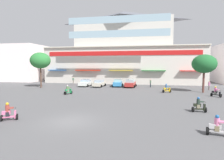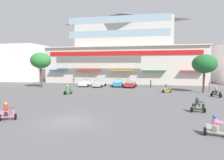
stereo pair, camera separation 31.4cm
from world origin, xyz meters
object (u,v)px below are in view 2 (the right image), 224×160
Objects in this scene: parked_car_2 at (118,83)px; scooter_rider_3 at (216,128)px; parked_car_0 at (86,83)px; scooter_rider_1 at (167,89)px; scooter_rider_5 at (68,90)px; pedestrian_0 at (210,85)px; parked_car_3 at (131,83)px; pedestrian_2 at (151,83)px; plaza_tree_0 at (41,61)px; plaza_tree_1 at (204,64)px; scooter_rider_0 at (7,113)px; scooter_rider_2 at (198,106)px; scooter_rider_6 at (216,93)px; parked_car_1 at (99,83)px; pedestrian_1 at (74,80)px.

parked_car_2 reaches higher than scooter_rider_3.
scooter_rider_3 is (10.81, -26.37, -0.22)m from parked_car_2.
parked_car_0 is 2.99× the size of scooter_rider_1.
scooter_rider_5 is 25.54m from pedestrian_0.
parked_car_3 is 14.95m from pedestrian_0.
pedestrian_2 is (13.24, 11.82, 0.33)m from scooter_rider_5.
plaza_tree_0 is at bearing -153.14° from parked_car_0.
parked_car_3 is at bearing 107.29° from scooter_rider_3.
plaza_tree_1 is at bearing 11.04° from scooter_rider_1.
parked_car_2 is at bearing 78.30° from scooter_rider_0.
plaza_tree_0 is at bearing 150.39° from scooter_rider_2.
plaza_tree_0 reaches higher than scooter_rider_1.
pedestrian_2 is at bearing 132.78° from scooter_rider_6.
parked_car_1 is 11.22m from scooter_rider_5.
scooter_rider_5 is at bearing 155.33° from scooter_rider_2.
parked_car_2 is 2.90m from parked_car_3.
pedestrian_0 is (23.84, 9.16, 0.37)m from scooter_rider_5.
scooter_rider_5 is at bearing -70.40° from pedestrian_1.
parked_car_2 is at bearing 17.61° from plaza_tree_0.
scooter_rider_1 is at bearing -5.18° from plaza_tree_0.
scooter_rider_3 is (-0.49, -6.35, -0.06)m from scooter_rider_2.
parked_car_1 is 22.17m from scooter_rider_6.
scooter_rider_6 is at bearing 36.08° from scooter_rider_0.
scooter_rider_1 reaches higher than scooter_rider_3.
plaza_tree_1 reaches higher than scooter_rider_0.
scooter_rider_5 is (-9.04, -11.29, -0.17)m from parked_car_3.
plaza_tree_1 is at bearing -14.12° from parked_car_1.
plaza_tree_0 is at bearing -161.25° from parked_car_1.
pedestrian_1 is (-4.67, 4.20, 0.17)m from parked_car_0.
pedestrian_1 is at bearing 66.73° from plaza_tree_0.
plaza_tree_1 is (31.07, -1.06, -0.72)m from plaza_tree_0.
scooter_rider_6 reaches higher than scooter_rider_2.
scooter_rider_3 is at bearing -67.71° from parked_car_2.
scooter_rider_5 is (-15.78, -4.84, 0.00)m from scooter_rider_1.
plaza_tree_1 is 29.30m from pedestrian_1.
plaza_tree_1 is 4.26× the size of scooter_rider_1.
parked_car_3 is 4.23m from pedestrian_2.
scooter_rider_0 is at bearing -101.70° from parked_car_2.
parked_car_2 reaches higher than parked_car_0.
parked_car_0 is 11.33m from scooter_rider_5.
scooter_rider_6 is at bearing -82.46° from plaza_tree_1.
parked_car_3 reaches higher than parked_car_0.
parked_car_3 reaches higher than scooter_rider_0.
parked_car_0 is 2.75× the size of pedestrian_1.
scooter_rider_1 is (14.92, 18.78, -0.01)m from scooter_rider_0.
plaza_tree_1 reaches higher than scooter_rider_5.
plaza_tree_0 is 19.26m from parked_car_3.
pedestrian_1 is (-6.38, 29.44, 0.30)m from scooter_rider_0.
pedestrian_2 is at bearing 41.76° from scooter_rider_5.
scooter_rider_1 is at bearing 51.53° from scooter_rider_0.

